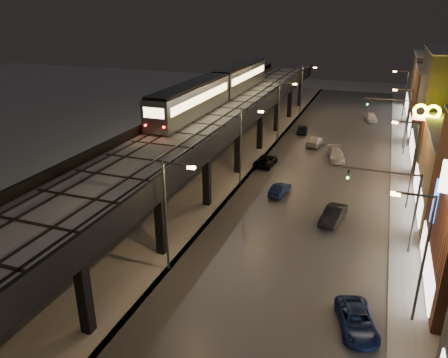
% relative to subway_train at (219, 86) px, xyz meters
% --- Properties ---
extents(road_surface, '(17.00, 120.00, 0.06)m').
position_rel_subway_train_xyz_m(road_surface, '(16.00, -10.06, -8.48)').
color(road_surface, '#46474D').
rests_on(road_surface, ground).
extents(sidewalk_right, '(4.00, 120.00, 0.14)m').
position_rel_subway_train_xyz_m(sidewalk_right, '(26.00, -10.06, -8.44)').
color(sidewalk_right, '#9FA1A8').
rests_on(sidewalk_right, ground).
extents(under_viaduct_pavement, '(11.00, 120.00, 0.06)m').
position_rel_subway_train_xyz_m(under_viaduct_pavement, '(2.50, -10.06, -8.48)').
color(under_viaduct_pavement, '#9FA1A8').
rests_on(under_viaduct_pavement, ground).
extents(elevated_viaduct, '(9.00, 100.00, 6.30)m').
position_rel_subway_train_xyz_m(elevated_viaduct, '(2.50, -13.22, -2.89)').
color(elevated_viaduct, black).
rests_on(elevated_viaduct, ground).
extents(viaduct_trackbed, '(8.40, 100.00, 0.32)m').
position_rel_subway_train_xyz_m(viaduct_trackbed, '(2.49, -13.09, -2.12)').
color(viaduct_trackbed, '#B2B7C1').
rests_on(viaduct_trackbed, elevated_viaduct).
extents(viaduct_parapet_streetside, '(0.30, 100.00, 1.10)m').
position_rel_subway_train_xyz_m(viaduct_parapet_streetside, '(6.85, -13.06, -1.66)').
color(viaduct_parapet_streetside, black).
rests_on(viaduct_parapet_streetside, elevated_viaduct).
extents(viaduct_parapet_far, '(0.30, 100.00, 1.10)m').
position_rel_subway_train_xyz_m(viaduct_parapet_far, '(-1.85, -13.06, -1.66)').
color(viaduct_parapet_far, black).
rests_on(viaduct_parapet_far, elevated_viaduct).
extents(building_f, '(12.20, 16.20, 11.16)m').
position_rel_subway_train_xyz_m(building_f, '(32.49, 30.94, -2.93)').
color(building_f, '#3B3B3E').
rests_on(building_f, ground).
extents(streetlight_left_1, '(2.57, 0.28, 9.00)m').
position_rel_subway_train_xyz_m(streetlight_left_1, '(8.07, -32.06, -3.27)').
color(streetlight_left_1, '#38383A').
rests_on(streetlight_left_1, ground).
extents(streetlight_right_1, '(2.56, 0.28, 9.00)m').
position_rel_subway_train_xyz_m(streetlight_right_1, '(25.23, -32.06, -3.27)').
color(streetlight_right_1, '#38383A').
rests_on(streetlight_right_1, ground).
extents(streetlight_left_2, '(2.57, 0.28, 9.00)m').
position_rel_subway_train_xyz_m(streetlight_left_2, '(8.07, -14.06, -3.27)').
color(streetlight_left_2, '#38383A').
rests_on(streetlight_left_2, ground).
extents(streetlight_right_2, '(2.56, 0.28, 9.00)m').
position_rel_subway_train_xyz_m(streetlight_right_2, '(25.23, -14.06, -3.27)').
color(streetlight_right_2, '#38383A').
rests_on(streetlight_right_2, ground).
extents(streetlight_left_3, '(2.57, 0.28, 9.00)m').
position_rel_subway_train_xyz_m(streetlight_left_3, '(8.07, 3.94, -3.27)').
color(streetlight_left_3, '#38383A').
rests_on(streetlight_left_3, ground).
extents(streetlight_right_3, '(2.56, 0.28, 9.00)m').
position_rel_subway_train_xyz_m(streetlight_right_3, '(25.23, 3.94, -3.27)').
color(streetlight_right_3, '#38383A').
rests_on(streetlight_right_3, ground).
extents(streetlight_left_4, '(2.57, 0.28, 9.00)m').
position_rel_subway_train_xyz_m(streetlight_left_4, '(8.07, 21.94, -3.27)').
color(streetlight_left_4, '#38383A').
rests_on(streetlight_left_4, ground).
extents(streetlight_right_4, '(2.56, 0.28, 9.00)m').
position_rel_subway_train_xyz_m(streetlight_right_4, '(25.23, 21.94, -3.27)').
color(streetlight_right_4, '#38383A').
rests_on(streetlight_right_4, ground).
extents(traffic_light_rig_a, '(6.10, 0.34, 7.00)m').
position_rel_subway_train_xyz_m(traffic_light_rig_a, '(24.34, -23.07, -4.01)').
color(traffic_light_rig_a, '#38383A').
rests_on(traffic_light_rig_a, ground).
extents(traffic_light_rig_b, '(6.10, 0.34, 7.00)m').
position_rel_subway_train_xyz_m(traffic_light_rig_b, '(24.34, 6.93, -4.01)').
color(traffic_light_rig_b, '#38383A').
rests_on(traffic_light_rig_b, ground).
extents(subway_train, '(3.18, 38.24, 3.80)m').
position_rel_subway_train_xyz_m(subway_train, '(0.00, 0.00, 0.00)').
color(subway_train, gray).
rests_on(subway_train, viaduct_trackbed).
extents(car_near_white, '(1.82, 3.87, 1.23)m').
position_rel_subway_train_xyz_m(car_near_white, '(12.67, -15.15, -7.90)').
color(car_near_white, '#111E46').
rests_on(car_near_white, ground).
extents(car_mid_silver, '(2.39, 4.77, 1.30)m').
position_rel_subway_train_xyz_m(car_mid_silver, '(8.86, -6.62, -7.86)').
color(car_mid_silver, black).
rests_on(car_mid_silver, ground).
extents(car_mid_dark, '(2.42, 4.85, 1.35)m').
position_rel_subway_train_xyz_m(car_mid_dark, '(13.46, 4.01, -7.83)').
color(car_mid_dark, silver).
rests_on(car_mid_dark, ground).
extents(car_far_white, '(2.07, 4.14, 1.36)m').
position_rel_subway_train_xyz_m(car_far_white, '(10.47, 9.98, -7.83)').
color(car_far_white, black).
rests_on(car_far_white, ground).
extents(car_onc_silver, '(2.32, 4.69, 1.48)m').
position_rel_subway_train_xyz_m(car_onc_silver, '(18.89, -19.69, -7.77)').
color(car_onc_silver, black).
rests_on(car_onc_silver, ground).
extents(car_onc_dark, '(3.37, 5.10, 1.30)m').
position_rel_subway_train_xyz_m(car_onc_dark, '(22.11, -34.14, -7.86)').
color(car_onc_dark, '#111E4E').
rests_on(car_onc_dark, ground).
extents(car_onc_white, '(3.03, 5.17, 1.41)m').
position_rel_subway_train_xyz_m(car_onc_white, '(17.02, -1.32, -7.81)').
color(car_onc_white, silver).
rests_on(car_onc_white, ground).
extents(car_onc_red, '(2.84, 4.73, 1.51)m').
position_rel_subway_train_xyz_m(car_onc_red, '(20.36, 21.85, -7.76)').
color(car_onc_red, silver).
rests_on(car_onc_red, ground).
extents(sign_mcdonalds, '(2.81, 0.62, 9.44)m').
position_rel_subway_train_xyz_m(sign_mcdonalds, '(26.50, -7.56, -0.92)').
color(sign_mcdonalds, '#38383A').
rests_on(sign_mcdonalds, ground).
extents(sign_carwash, '(1.51, 0.35, 7.81)m').
position_rel_subway_train_xyz_m(sign_carwash, '(27.00, -25.81, -3.03)').
color(sign_carwash, '#38383A').
rests_on(sign_carwash, ground).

